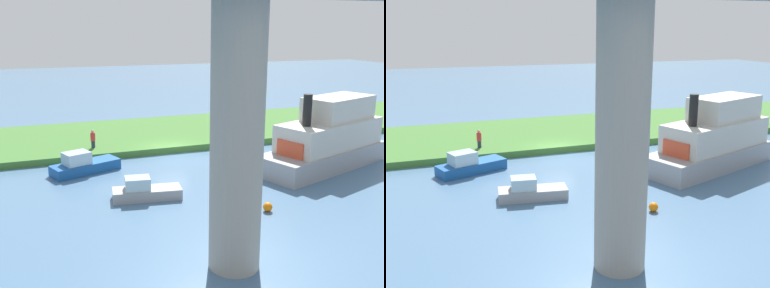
% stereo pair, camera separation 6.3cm
% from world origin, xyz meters
% --- Properties ---
extents(ground_plane, '(160.00, 160.00, 0.00)m').
position_xyz_m(ground_plane, '(0.00, 0.00, 0.00)').
color(ground_plane, '#4C7093').
extents(grassy_bank, '(80.00, 12.00, 0.50)m').
position_xyz_m(grassy_bank, '(0.00, -6.00, 0.25)').
color(grassy_bank, '#427533').
rests_on(grassy_bank, ground).
extents(bridge_pylon, '(2.05, 2.05, 10.51)m').
position_xyz_m(bridge_pylon, '(2.62, 16.84, 5.26)').
color(bridge_pylon, '#9E998E').
rests_on(bridge_pylon, ground).
extents(person_on_bank, '(0.51, 0.51, 1.39)m').
position_xyz_m(person_on_bank, '(5.57, -1.96, 1.20)').
color(person_on_bank, '#2D334C').
rests_on(person_on_bank, grassy_bank).
extents(mooring_post, '(0.20, 0.20, 1.05)m').
position_xyz_m(mooring_post, '(-8.04, -1.48, 1.03)').
color(mooring_post, brown).
rests_on(mooring_post, grassy_bank).
extents(skiff_small, '(10.83, 6.59, 5.25)m').
position_xyz_m(skiff_small, '(-9.11, 6.70, 1.95)').
color(skiff_small, '#99999E').
rests_on(skiff_small, ground).
extents(houseboat_blue, '(4.76, 3.03, 1.49)m').
position_xyz_m(houseboat_blue, '(6.84, 2.45, 0.53)').
color(houseboat_blue, '#195199').
rests_on(houseboat_blue, ground).
extents(pontoon_yellow, '(4.01, 1.92, 1.28)m').
position_xyz_m(pontoon_yellow, '(4.18, 8.37, 0.46)').
color(pontoon_yellow, '#99999E').
rests_on(pontoon_yellow, ground).
extents(marker_buoy, '(0.50, 0.50, 0.50)m').
position_xyz_m(marker_buoy, '(-1.42, 12.37, 0.25)').
color(marker_buoy, orange).
rests_on(marker_buoy, ground).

